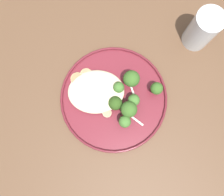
{
  "coord_description": "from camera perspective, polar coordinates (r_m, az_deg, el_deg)",
  "views": [
    {
      "loc": [
        -0.0,
        0.14,
        1.4
      ],
      "look_at": [
        -0.01,
        0.04,
        0.76
      ],
      "focal_mm": 38.63,
      "sensor_mm": 36.0,
      "label": 1
    }
  ],
  "objects": [
    {
      "name": "seared_scallop_tiny_bay",
      "position": [
        0.64,
        -3.4,
        -0.59
      ],
      "size": [
        0.02,
        0.02,
        0.01
      ],
      "color": "#E5C689",
      "rests_on": "dinner_plate"
    },
    {
      "name": "seared_scallop_half_hidden",
      "position": [
        0.66,
        -8.56,
        4.37
      ],
      "size": [
        0.04,
        0.04,
        0.02
      ],
      "color": "#DBB77A",
      "rests_on": "dinner_plate"
    },
    {
      "name": "broccoli_floret_small_sprig",
      "position": [
        0.63,
        4.76,
        -0.54
      ],
      "size": [
        0.03,
        0.03,
        0.05
      ],
      "color": "#7A994C",
      "rests_on": "dinner_plate"
    },
    {
      "name": "seared_scallop_rear_pale",
      "position": [
        0.64,
        -1.15,
        2.3
      ],
      "size": [
        0.03,
        0.03,
        0.02
      ],
      "color": "#DBB77A",
      "rests_on": "dinner_plate"
    },
    {
      "name": "water_glass",
      "position": [
        0.7,
        19.95,
        14.67
      ],
      "size": [
        0.07,
        0.07,
        0.12
      ],
      "color": "silver",
      "rests_on": "wooden_dining_table"
    },
    {
      "name": "seared_scallop_left_edge",
      "position": [
        0.65,
        -4.17,
        3.91
      ],
      "size": [
        0.03,
        0.03,
        0.01
      ],
      "color": "#DBB77A",
      "rests_on": "dinner_plate"
    },
    {
      "name": "dinner_plate",
      "position": [
        0.65,
        0.0,
        -0.16
      ],
      "size": [
        0.29,
        0.29,
        0.02
      ],
      "color": "maroon",
      "rests_on": "wooden_dining_table"
    },
    {
      "name": "broccoli_floret_beside_noodles",
      "position": [
        0.62,
        2.62,
        -5.61
      ],
      "size": [
        0.03,
        0.03,
        0.05
      ],
      "color": "#89A356",
      "rests_on": "dinner_plate"
    },
    {
      "name": "noodle_bed",
      "position": [
        0.64,
        -4.2,
        1.49
      ],
      "size": [
        0.15,
        0.12,
        0.03
      ],
      "color": "beige",
      "rests_on": "dinner_plate"
    },
    {
      "name": "ground",
      "position": [
        1.4,
        -0.38,
        -3.29
      ],
      "size": [
        6.0,
        6.0,
        0.0
      ],
      "primitive_type": "plane",
      "color": "#665B51"
    },
    {
      "name": "seared_scallop_large_seared",
      "position": [
        0.65,
        -3.25,
        1.7
      ],
      "size": [
        0.03,
        0.03,
        0.01
      ],
      "color": "#E5C689",
      "rests_on": "dinner_plate"
    },
    {
      "name": "wooden_dining_table",
      "position": [
        0.75,
        -0.72,
        1.67
      ],
      "size": [
        1.4,
        1.0,
        0.74
      ],
      "color": "brown",
      "rests_on": "ground"
    },
    {
      "name": "broccoli_floret_near_rim",
      "position": [
        0.61,
        3.59,
        -2.72
      ],
      "size": [
        0.04,
        0.04,
        0.06
      ],
      "color": "#89A356",
      "rests_on": "dinner_plate"
    },
    {
      "name": "broccoli_floret_left_leaning",
      "position": [
        0.62,
        4.2,
        4.56
      ],
      "size": [
        0.04,
        0.04,
        0.07
      ],
      "color": "#7A994C",
      "rests_on": "dinner_plate"
    },
    {
      "name": "onion_sliver_long_sliver",
      "position": [
        0.65,
        4.47,
        1.7
      ],
      "size": [
        0.01,
        0.04,
        0.0
      ],
      "primitive_type": "cube",
      "rotation": [
        0.0,
        0.0,
        4.98
      ],
      "color": "silver",
      "rests_on": "dinner_plate"
    },
    {
      "name": "seared_scallop_right_edge",
      "position": [
        0.64,
        -1.6,
        -3.56
      ],
      "size": [
        0.02,
        0.02,
        0.01
      ],
      "color": "beige",
      "rests_on": "dinner_plate"
    },
    {
      "name": "onion_sliver_pale_crescent",
      "position": [
        0.64,
        5.32,
        -5.23
      ],
      "size": [
        0.04,
        0.03,
        0.0
      ],
      "primitive_type": "cube",
      "rotation": [
        0.0,
        0.0,
        2.46
      ],
      "color": "silver",
      "rests_on": "dinner_plate"
    },
    {
      "name": "broccoli_floret_split_head",
      "position": [
        0.63,
        1.18,
        2.48
      ],
      "size": [
        0.03,
        0.03,
        0.05
      ],
      "color": "#89A356",
      "rests_on": "dinner_plate"
    },
    {
      "name": "broccoli_floret_rear_charred",
      "position": [
        0.62,
        0.39,
        -1.28
      ],
      "size": [
        0.04,
        0.04,
        0.05
      ],
      "color": "#7A994C",
      "rests_on": "dinner_plate"
    },
    {
      "name": "broccoli_floret_center_pile",
      "position": [
        0.64,
        10.08,
        2.2
      ],
      "size": [
        0.03,
        0.03,
        0.05
      ],
      "color": "#7A994C",
      "rests_on": "dinner_plate"
    },
    {
      "name": "seared_scallop_front_small",
      "position": [
        0.66,
        -6.5,
        5.5
      ],
      "size": [
        0.03,
        0.03,
        0.01
      ],
      "color": "#E5C689",
      "rests_on": "dinner_plate"
    }
  ]
}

